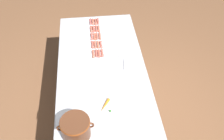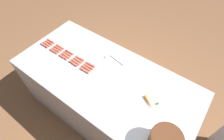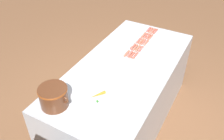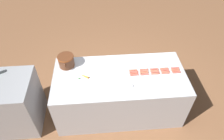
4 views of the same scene
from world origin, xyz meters
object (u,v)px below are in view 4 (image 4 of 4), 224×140
Objects in this scene: hot_dog_4 at (134,75)px; hot_dog_6 at (165,71)px; hot_dog_14 at (134,72)px; hot_dog_11 at (165,70)px; hot_dog_13 at (144,71)px; hot_dog_19 at (133,70)px; hot_dog_1 at (166,73)px; hot_dog_0 at (176,72)px; bean_pot at (66,60)px; hot_dog_17 at (154,69)px; hot_dog_9 at (134,73)px; hot_dog_16 at (164,68)px; hot_dog_3 at (144,74)px; hot_dog_5 at (176,71)px; carrot at (84,76)px; back_cabinet at (14,104)px; hot_dog_10 at (175,69)px; hot_dog_2 at (155,74)px; hot_dog_12 at (154,71)px; hot_dog_15 at (175,68)px; hot_dog_8 at (144,73)px; serving_spoon at (129,86)px; hot_dog_7 at (155,72)px.

hot_dog_4 is 0.50m from hot_dog_6.
hot_dog_11 is at bearing -89.76° from hot_dog_14.
hot_dog_19 is (0.03, 0.17, 0.00)m from hot_dog_13.
hot_dog_0 is at bearing -90.49° from hot_dog_1.
hot_dog_17 is at bearing -98.58° from bean_pot.
hot_dog_9 is (0.04, 0.00, 0.00)m from hot_dog_4.
hot_dog_16 is at bearing -89.74° from hot_dog_17.
hot_dog_0 is 1.00× the size of hot_dog_3.
carrot is at bearing 89.98° from hot_dog_5.
hot_dog_1 and hot_dog_17 have the same top height.
back_cabinet is 2.14m from hot_dog_3.
hot_dog_13 is 1.26m from bean_pot.
hot_dog_16 is at bearing -85.07° from back_cabinet.
hot_dog_16 is at bearing -90.12° from hot_dog_19.
hot_dog_3 is at bearing 97.75° from hot_dog_10.
hot_dog_19 is at bearing 87.00° from hot_dog_10.
hot_dog_6 and hot_dog_13 have the same top height.
hot_dog_6 is 0.07m from hot_dog_16.
hot_dog_9 and hot_dog_11 have the same top height.
hot_dog_6 is (0.03, -0.17, 0.00)m from hot_dog_2.
hot_dog_3 is 0.51m from hot_dog_5.
hot_dog_12 is 1.00× the size of hot_dog_15.
hot_dog_4 is 0.67m from hot_dog_5.
hot_dog_0 and hot_dog_6 have the same top height.
hot_dog_8 is 0.34m from hot_dog_11.
hot_dog_1 is 1.00× the size of hot_dog_9.
hot_dog_3 is at bearing -92.07° from carrot.
hot_dog_0 is 1.00× the size of hot_dog_10.
hot_dog_13 and hot_dog_19 have the same top height.
hot_dog_4 is 0.52× the size of serving_spoon.
hot_dog_13 is at bearing 82.10° from hot_dog_0.
hot_dog_7 is at bearing -0.68° from hot_dog_2.
hot_dog_13 is (0.00, 0.33, 0.00)m from hot_dog_11.
hot_dog_0 is 0.34m from hot_dog_2.
hot_dog_2 is 0.18m from hot_dog_11.
hot_dog_19 is 0.43× the size of bean_pot.
hot_dog_9 is at bearing 83.90° from hot_dog_2.
carrot is at bearing 87.93° from hot_dog_3.
hot_dog_0 is 0.69m from hot_dog_19.
hot_dog_10 is 0.68m from hot_dog_19.
hot_dog_4 is at bearing 113.52° from hot_dog_13.
hot_dog_7 is (0.04, 0.34, 0.00)m from hot_dog_0.
hot_dog_6 and hot_dog_15 have the same top height.
hot_dog_13 is at bearing -101.16° from hot_dog_19.
hot_dog_15 is (0.04, -0.35, 0.00)m from hot_dog_12.
hot_dog_10 is (0.18, -2.62, 0.40)m from back_cabinet.
hot_dog_17 is 1.43m from bean_pot.
hot_dog_9 is at bearing -22.84° from serving_spoon.
hot_dog_5 is at bearing -90.26° from hot_dog_6.
hot_dog_6 is at bearing 178.85° from hot_dog_16.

